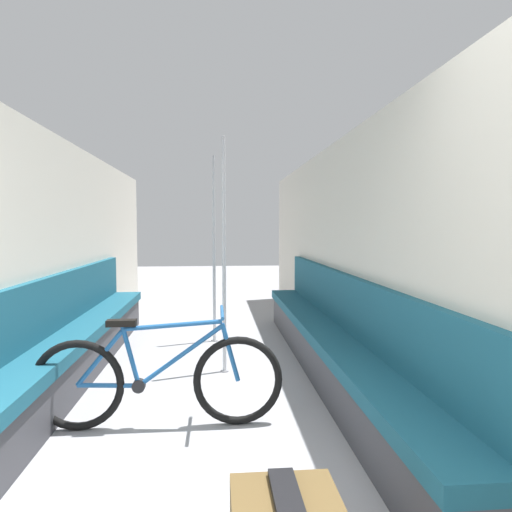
% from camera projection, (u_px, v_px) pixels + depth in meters
% --- Properties ---
extents(wall_left, '(0.10, 9.16, 2.27)m').
position_uv_depth(wall_left, '(42.00, 257.00, 4.04)').
color(wall_left, beige).
rests_on(wall_left, ground).
extents(wall_right, '(0.10, 9.16, 2.27)m').
position_uv_depth(wall_right, '(352.00, 255.00, 4.28)').
color(wall_right, beige).
rests_on(wall_right, ground).
extents(bench_seat_row_left, '(0.41, 5.07, 0.96)m').
position_uv_depth(bench_seat_row_left, '(66.00, 350.00, 3.98)').
color(bench_seat_row_left, '#3D3D42').
rests_on(bench_seat_row_left, ground).
extents(bench_seat_row_right, '(0.41, 5.07, 0.96)m').
position_uv_depth(bench_seat_row_right, '(331.00, 344.00, 4.19)').
color(bench_seat_row_right, '#3D3D42').
rests_on(bench_seat_row_right, ground).
extents(bicycle, '(1.73, 0.46, 0.82)m').
position_uv_depth(bicycle, '(159.00, 380.00, 3.16)').
color(bicycle, black).
rests_on(bicycle, ground).
extents(grab_pole_near, '(0.08, 0.08, 2.25)m').
position_uv_depth(grab_pole_near, '(214.00, 252.00, 5.51)').
color(grab_pole_near, gray).
rests_on(grab_pole_near, ground).
extents(grab_pole_far, '(0.08, 0.08, 2.25)m').
position_uv_depth(grab_pole_far, '(224.00, 259.00, 4.33)').
color(grab_pole_far, gray).
rests_on(grab_pole_far, ground).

